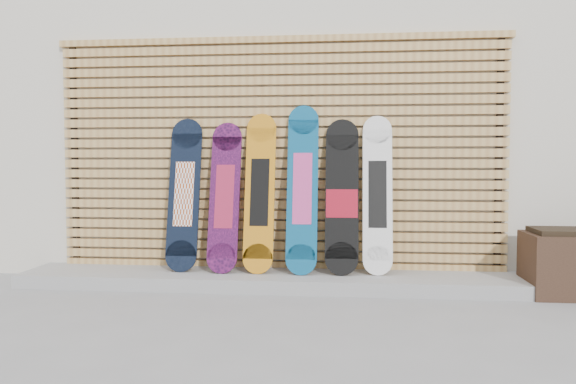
% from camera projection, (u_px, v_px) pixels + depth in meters
% --- Properties ---
extents(ground, '(80.00, 80.00, 0.00)m').
position_uv_depth(ground, '(283.00, 306.00, 4.37)').
color(ground, gray).
rests_on(ground, ground).
extents(building, '(12.00, 5.00, 3.60)m').
position_uv_depth(building, '(347.00, 113.00, 7.70)').
color(building, beige).
rests_on(building, ground).
extents(concrete_step, '(4.60, 0.70, 0.12)m').
position_uv_depth(concrete_step, '(275.00, 280.00, 5.06)').
color(concrete_step, gray).
rests_on(concrete_step, ground).
extents(slat_wall, '(4.26, 0.08, 2.29)m').
position_uv_depth(slat_wall, '(278.00, 153.00, 5.28)').
color(slat_wall, '#AF8349').
rests_on(slat_wall, ground).
extents(snowboard_0, '(0.29, 0.32, 1.41)m').
position_uv_depth(snowboard_0, '(184.00, 194.00, 5.21)').
color(snowboard_0, black).
rests_on(snowboard_0, concrete_step).
extents(snowboard_1, '(0.28, 0.36, 1.38)m').
position_uv_depth(snowboard_1, '(225.00, 196.00, 5.15)').
color(snowboard_1, black).
rests_on(snowboard_1, concrete_step).
extents(snowboard_2, '(0.27, 0.34, 1.46)m').
position_uv_depth(snowboard_2, '(260.00, 192.00, 5.12)').
color(snowboard_2, '#BF7614').
rests_on(snowboard_2, concrete_step).
extents(snowboard_3, '(0.28, 0.36, 1.53)m').
position_uv_depth(snowboard_3, '(302.00, 188.00, 5.07)').
color(snowboard_3, navy).
rests_on(snowboard_3, concrete_step).
extents(snowboard_4, '(0.30, 0.34, 1.40)m').
position_uv_depth(snowboard_4, '(342.00, 197.00, 5.05)').
color(snowboard_4, black).
rests_on(snowboard_4, concrete_step).
extents(snowboard_5, '(0.26, 0.29, 1.43)m').
position_uv_depth(snowboard_5, '(377.00, 194.00, 5.04)').
color(snowboard_5, silver).
rests_on(snowboard_5, concrete_step).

